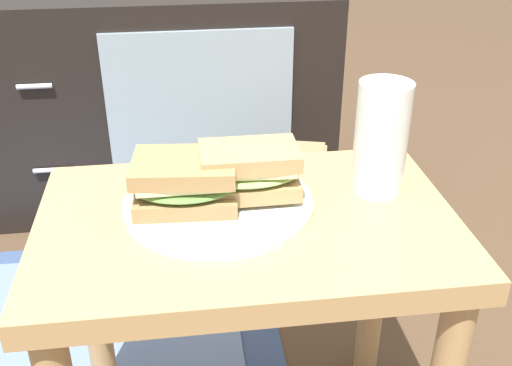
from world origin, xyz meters
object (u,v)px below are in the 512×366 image
plate (218,203)px  beer_glass (381,140)px  sandwich_front (185,182)px  tv_cabinet (155,94)px  paper_bag (282,217)px  sandwich_back (249,171)px

plate → beer_glass: (0.23, 0.02, 0.07)m
sandwich_front → tv_cabinet: bearing=94.3°
beer_glass → paper_bag: bearing=98.5°
sandwich_back → beer_glass: (0.19, 0.01, 0.03)m
plate → sandwich_back: (0.04, 0.00, 0.04)m
plate → sandwich_front: size_ratio=1.73×
sandwich_back → sandwich_front: bearing=-174.8°
plate → sandwich_front: (-0.04, -0.00, 0.04)m
beer_glass → paper_bag: size_ratio=0.47×
paper_bag → plate: bearing=-111.5°
sandwich_back → beer_glass: bearing=4.4°
tv_cabinet → paper_bag: 0.58m
sandwich_back → paper_bag: bearing=73.6°
tv_cabinet → plate: bearing=-83.0°
sandwich_front → sandwich_back: sandwich_back is taller
sandwich_back → tv_cabinet: bearing=99.7°
tv_cabinet → plate: 0.94m
tv_cabinet → beer_glass: (0.34, -0.90, 0.25)m
tv_cabinet → paper_bag: bearing=-60.1°
sandwich_back → plate: bearing=-174.8°
tv_cabinet → paper_bag: tv_cabinet is taller
plate → beer_glass: 0.24m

